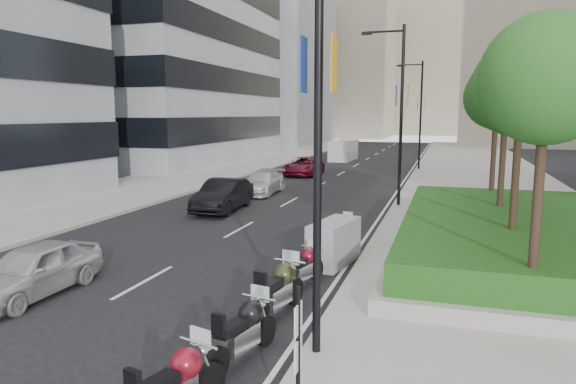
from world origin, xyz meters
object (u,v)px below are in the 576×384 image
at_px(lamp_post_2, 419,110).
at_px(car_d, 304,166).
at_px(lamp_post_1, 398,107).
at_px(lamp_post_0, 310,95).
at_px(motorcycle_5, 334,243).
at_px(motorcycle_6, 342,232).
at_px(car_a, 34,270).
at_px(motorcycle_2, 244,331).
at_px(car_c, 262,183).
at_px(parking_sign, 298,362).
at_px(car_b, 223,195).
at_px(motorcycle_3, 279,290).
at_px(motorcycle_4, 304,267).
at_px(delivery_van, 343,151).

xyz_separation_m(lamp_post_2, car_d, (-8.19, -5.90, -4.37)).
distance_m(lamp_post_1, lamp_post_2, 18.00).
xyz_separation_m(lamp_post_0, motorcycle_5, (-0.86, 6.27, -4.37)).
bearing_deg(lamp_post_2, motorcycle_6, -92.25).
xyz_separation_m(lamp_post_2, car_a, (-7.79, -33.77, -4.38)).
xyz_separation_m(lamp_post_1, motorcycle_2, (-1.14, -17.53, -4.46)).
bearing_deg(lamp_post_1, car_c, 164.43).
bearing_deg(lamp_post_2, lamp_post_0, -90.00).
bearing_deg(parking_sign, motorcycle_2, 125.95).
relative_size(lamp_post_0, motorcycle_2, 3.98).
xyz_separation_m(lamp_post_1, car_c, (-8.03, 2.24, -4.40)).
height_order(lamp_post_0, car_b, lamp_post_0).
bearing_deg(car_c, motorcycle_3, -70.36).
bearing_deg(car_d, motorcycle_6, -70.49).
distance_m(lamp_post_0, car_b, 16.32).
bearing_deg(motorcycle_6, motorcycle_5, -163.48).
xyz_separation_m(motorcycle_3, car_d, (-7.01, 27.34, 0.04)).
height_order(lamp_post_2, car_d, lamp_post_2).
distance_m(lamp_post_1, motorcycle_5, 11.62).
relative_size(motorcycle_6, car_d, 0.41).
relative_size(motorcycle_4, car_a, 0.51).
xyz_separation_m(lamp_post_0, car_d, (-8.19, 29.10, -4.37)).
distance_m(parking_sign, motorcycle_2, 3.17).
xyz_separation_m(motorcycle_2, motorcycle_5, (0.28, 6.80, 0.09)).
bearing_deg(parking_sign, delivery_van, 100.52).
bearing_deg(parking_sign, lamp_post_2, 90.99).
bearing_deg(motorcycle_6, lamp_post_1, 4.74).
bearing_deg(lamp_post_0, car_a, 171.00).
relative_size(lamp_post_2, car_d, 1.80).
xyz_separation_m(motorcycle_5, delivery_van, (-6.90, 36.02, 0.26)).
height_order(motorcycle_2, car_a, car_a).
distance_m(motorcycle_4, car_c, 16.75).
height_order(motorcycle_6, car_a, car_a).
bearing_deg(motorcycle_3, lamp_post_1, 5.46).
distance_m(motorcycle_4, car_b, 11.79).
height_order(motorcycle_6, car_d, car_d).
xyz_separation_m(motorcycle_4, motorcycle_6, (0.14, 4.53, -0.01)).
xyz_separation_m(lamp_post_0, delivery_van, (-7.75, 42.28, -4.11)).
height_order(car_a, car_b, car_b).
distance_m(lamp_post_2, car_a, 34.93).
bearing_deg(lamp_post_1, car_a, -116.30).
bearing_deg(motorcycle_4, lamp_post_0, -148.47).
relative_size(motorcycle_2, motorcycle_4, 1.10).
relative_size(lamp_post_1, motorcycle_2, 3.98).
distance_m(lamp_post_0, car_c, 21.31).
xyz_separation_m(motorcycle_3, motorcycle_4, (0.00, 2.20, -0.10)).
relative_size(lamp_post_0, car_d, 1.80).
distance_m(parking_sign, car_b, 18.70).
relative_size(lamp_post_0, car_b, 1.91).
xyz_separation_m(lamp_post_2, motorcycle_5, (-0.86, -28.73, -4.37)).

